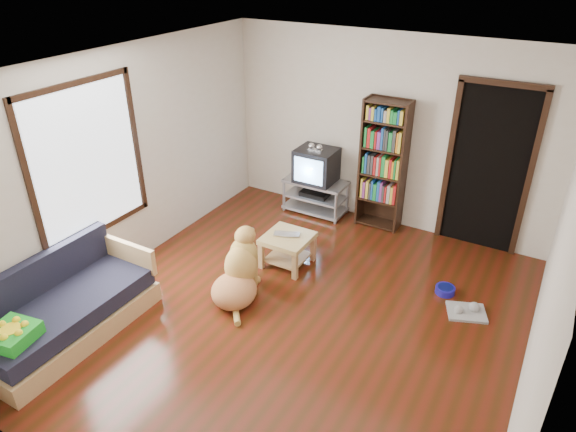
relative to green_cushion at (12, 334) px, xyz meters
The scene contains 18 objects.
ground 2.70m from the green_cushion, 48.82° to the left, with size 5.00×5.00×0.00m, color #511A0D.
ceiling 3.40m from the green_cushion, 48.82° to the left, with size 5.00×5.00×0.00m, color white.
wall_back 4.90m from the green_cushion, 68.75° to the left, with size 4.50×4.50×0.00m, color beige.
wall_front 1.99m from the green_cushion, 15.93° to the right, with size 4.50×4.50×0.00m, color beige.
wall_left 2.22m from the green_cushion, 104.03° to the left, with size 5.00×5.00×0.00m, color beige.
wall_right 4.55m from the green_cushion, 26.57° to the left, with size 5.00×5.00×0.00m, color beige.
green_cushion is the anchor object (origin of this frame).
laptop 3.04m from the green_cushion, 66.85° to the left, with size 0.32×0.20×0.03m, color silver.
dog_bowl 4.44m from the green_cushion, 46.27° to the left, with size 0.22×0.22×0.08m, color #1C1596.
grey_rag 4.49m from the green_cushion, 41.26° to the left, with size 0.40×0.32×0.03m, color #A8A8A8.
window 1.88m from the green_cushion, 107.87° to the left, with size 0.03×1.46×1.70m.
doorway 5.49m from the green_cushion, 55.32° to the left, with size 1.03×0.05×2.19m.
tv_stand 4.34m from the green_cushion, 78.69° to the left, with size 0.90×0.45×0.50m.
crt_tv 4.36m from the green_cushion, 78.75° to the left, with size 0.55×0.52×0.58m.
bookshelf 4.73m from the green_cushion, 67.49° to the left, with size 0.60×0.30×1.80m.
sofa 0.67m from the green_cushion, 101.31° to the left, with size 0.80×1.80×0.80m.
coffee_table 3.07m from the green_cushion, 67.07° to the left, with size 0.55×0.55×0.40m.
dog 2.26m from the green_cushion, 62.44° to the left, with size 0.59×0.92×0.80m.
Camera 1 is at (2.11, -3.82, 3.56)m, focal length 32.00 mm.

